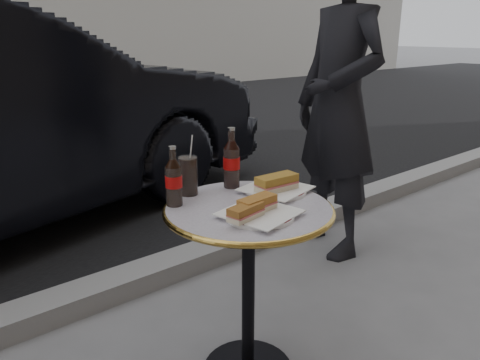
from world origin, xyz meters
TOP-DOWN VIEW (x-y plane):
  - curb at (0.00, 0.90)m, footprint 40.00×0.20m
  - bistro_table at (0.00, 0.00)m, footprint 0.62×0.62m
  - plate_left at (-0.04, -0.10)m, footprint 0.25×0.25m
  - plate_right at (0.18, 0.05)m, footprint 0.26×0.26m
  - sandwich_left_a at (-0.11, -0.11)m, footprint 0.14×0.08m
  - sandwich_left_b at (-0.03, -0.09)m, footprint 0.15×0.08m
  - sandwich_right at (0.17, 0.03)m, footprint 0.17×0.09m
  - cola_bottle_left at (-0.20, 0.18)m, footprint 0.06×0.06m
  - cola_bottle_right at (0.09, 0.21)m, footprint 0.08×0.08m
  - cola_glass at (-0.09, 0.25)m, footprint 0.08×0.08m
  - pedestrian at (1.18, 0.56)m, footprint 0.58×0.76m

SIDE VIEW (x-z plane):
  - curb at x=0.00m, z-range -0.01..0.11m
  - bistro_table at x=0.00m, z-range 0.00..0.73m
  - plate_left at x=-0.04m, z-range 0.73..0.75m
  - plate_right at x=0.18m, z-range 0.73..0.75m
  - sandwich_left_a at x=-0.11m, z-range 0.75..0.79m
  - sandwich_left_b at x=-0.03m, z-range 0.75..0.80m
  - sandwich_right at x=0.17m, z-range 0.75..0.80m
  - cola_glass at x=-0.09m, z-range 0.73..0.88m
  - cola_bottle_left at x=-0.20m, z-range 0.73..0.95m
  - cola_bottle_right at x=0.09m, z-range 0.73..0.98m
  - pedestrian at x=1.18m, z-range 0.00..1.85m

